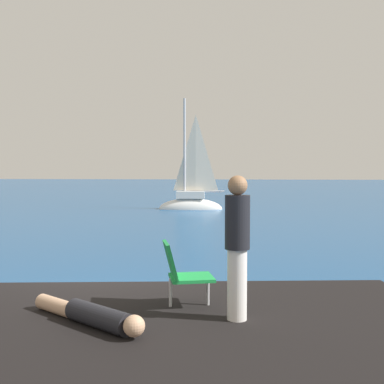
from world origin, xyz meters
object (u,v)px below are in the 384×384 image
Objects in this scene: sailboat_near at (191,203)px; person_sunbather at (92,315)px; beach_chair at (182,271)px; person_standing at (237,243)px.

sailboat_near is 24.86m from person_sunbather.
sailboat_near is 24.11m from beach_chair.
beach_chair reaches higher than person_sunbather.
sailboat_near is 24.67m from person_standing.
person_sunbather is at bearing -151.78° from beach_chair.
sailboat_near is at bearing -51.16° from person_sunbather.
person_sunbather is 1.77m from person_standing.
person_standing is 0.92m from beach_chair.
sailboat_near is at bearing 166.99° from person_standing.
person_standing reaches higher than person_sunbather.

